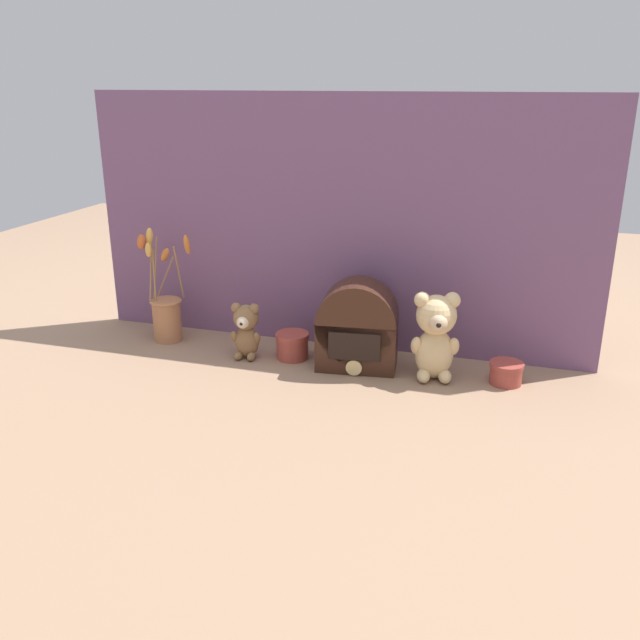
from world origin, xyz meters
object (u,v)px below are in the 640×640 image
object	(u,v)px
teddy_bear_large	(435,334)
teddy_bear_medium	(246,330)
flower_vase	(166,311)
decorative_tin_short	(506,373)
vintage_radio	(357,329)
decorative_tin_tall	(292,345)

from	to	relation	value
teddy_bear_large	teddy_bear_medium	world-z (taller)	teddy_bear_large
flower_vase	decorative_tin_short	distance (m)	0.96
vintage_radio	decorative_tin_short	world-z (taller)	vintage_radio
decorative_tin_short	flower_vase	bearing A→B (deg)	178.47
teddy_bear_medium	teddy_bear_large	bearing A→B (deg)	1.58
flower_vase	decorative_tin_tall	world-z (taller)	flower_vase
decorative_tin_short	teddy_bear_medium	bearing A→B (deg)	-177.14
vintage_radio	decorative_tin_short	xyz separation A→B (m)	(0.38, 0.01, -0.08)
decorative_tin_tall	decorative_tin_short	xyz separation A→B (m)	(0.56, -0.00, -0.01)
decorative_tin_tall	decorative_tin_short	bearing A→B (deg)	-0.04
flower_vase	decorative_tin_tall	xyz separation A→B (m)	(0.39, -0.03, -0.05)
teddy_bear_medium	decorative_tin_short	bearing A→B (deg)	2.86
teddy_bear_large	decorative_tin_short	distance (m)	0.20
vintage_radio	decorative_tin_short	distance (m)	0.39
teddy_bear_medium	vintage_radio	world-z (taller)	vintage_radio
teddy_bear_medium	vintage_radio	distance (m)	0.31
teddy_bear_medium	vintage_radio	bearing A→B (deg)	5.06
teddy_bear_large	flower_vase	world-z (taller)	flower_vase
teddy_bear_large	flower_vase	size ratio (longest dim) A/B	0.70
vintage_radio	decorative_tin_short	size ratio (longest dim) A/B	2.77
teddy_bear_medium	flower_vase	xyz separation A→B (m)	(-0.27, 0.06, 0.01)
teddy_bear_medium	decorative_tin_short	distance (m)	0.69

